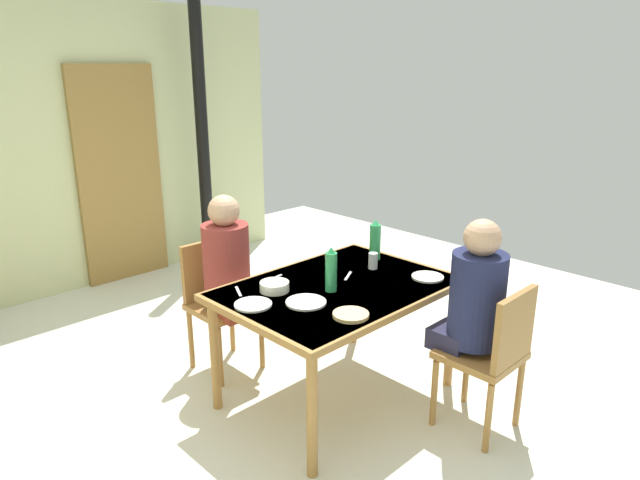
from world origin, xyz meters
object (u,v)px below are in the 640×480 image
(dining_table, at_px, (338,297))
(chair_far_diner, at_px, (218,297))
(person_far_diner, at_px, (228,262))
(water_bottle_green_near, at_px, (375,241))
(serving_bowl_center, at_px, (274,286))
(chair_near_diner, at_px, (493,351))
(person_near_diner, at_px, (475,296))
(water_bottle_green_far, at_px, (331,270))

(dining_table, height_order, chair_far_diner, chair_far_diner)
(chair_far_diner, distance_m, person_far_diner, 0.31)
(dining_table, relative_size, chair_far_diner, 1.56)
(dining_table, distance_m, water_bottle_green_near, 0.58)
(person_far_diner, bearing_deg, serving_bowl_center, 86.51)
(chair_near_diner, distance_m, water_bottle_green_near, 1.08)
(person_near_diner, distance_m, water_bottle_green_near, 0.88)
(chair_far_diner, relative_size, water_bottle_green_far, 3.27)
(dining_table, relative_size, water_bottle_green_near, 4.95)
(chair_far_diner, xyz_separation_m, water_bottle_green_near, (0.81, -0.68, 0.37))
(dining_table, distance_m, chair_near_diner, 0.92)
(dining_table, height_order, person_near_diner, person_near_diner)
(water_bottle_green_near, relative_size, serving_bowl_center, 1.61)
(water_bottle_green_near, distance_m, water_bottle_green_far, 0.63)
(chair_near_diner, relative_size, water_bottle_green_far, 3.27)
(chair_far_diner, bearing_deg, water_bottle_green_near, 140.03)
(chair_near_diner, relative_size, person_near_diner, 1.13)
(dining_table, bearing_deg, chair_far_diner, 108.96)
(chair_far_diner, relative_size, person_near_diner, 1.13)
(chair_far_diner, height_order, water_bottle_green_far, water_bottle_green_far)
(dining_table, xyz_separation_m, water_bottle_green_near, (0.52, 0.16, 0.20))
(chair_near_diner, distance_m, chair_far_diner, 1.79)
(water_bottle_green_near, bearing_deg, dining_table, -163.18)
(chair_near_diner, bearing_deg, water_bottle_green_far, 118.03)
(person_far_diner, relative_size, water_bottle_green_near, 2.81)
(chair_far_diner, distance_m, person_near_diner, 1.69)
(chair_far_diner, bearing_deg, chair_near_diner, 110.85)
(chair_near_diner, bearing_deg, water_bottle_green_near, 80.16)
(water_bottle_green_far, bearing_deg, person_near_diner, -57.39)
(water_bottle_green_far, bearing_deg, dining_table, 16.61)
(person_near_diner, bearing_deg, serving_bowl_center, 126.52)
(chair_far_diner, height_order, serving_bowl_center, chair_far_diner)
(water_bottle_green_near, bearing_deg, serving_bowl_center, 177.05)
(person_far_diner, bearing_deg, dining_table, 112.32)
(person_near_diner, xyz_separation_m, person_far_diner, (-0.64, 1.40, 0.00))
(water_bottle_green_far, xyz_separation_m, serving_bowl_center, (-0.24, 0.23, -0.10))
(chair_far_diner, relative_size, water_bottle_green_near, 3.17)
(water_bottle_green_far, bearing_deg, chair_near_diner, -61.97)
(person_far_diner, bearing_deg, water_bottle_green_far, 105.78)
(water_bottle_green_far, bearing_deg, serving_bowl_center, 136.19)
(dining_table, xyz_separation_m, chair_far_diner, (-0.29, 0.84, -0.17))
(dining_table, height_order, chair_near_diner, chair_near_diner)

